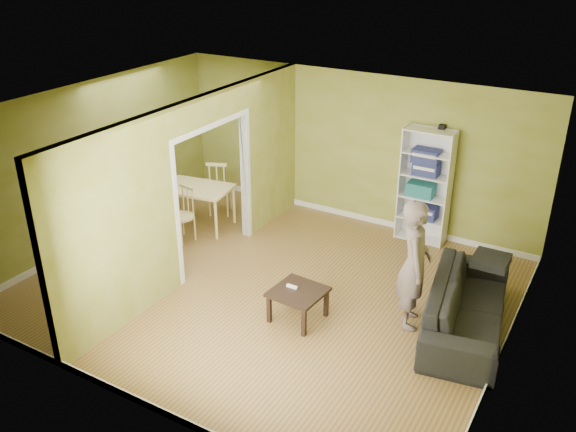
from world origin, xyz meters
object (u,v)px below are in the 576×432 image
object	(u,v)px
bookshelf	(426,185)
dining_table	(197,191)
sofa	(468,299)
person	(415,254)
coffee_table	(298,295)
chair_near	(181,215)
chair_left	(163,192)
chair_far	(220,186)

from	to	relation	value
bookshelf	dining_table	distance (m)	3.82
sofa	bookshelf	distance (m)	2.59
sofa	bookshelf	bearing A→B (deg)	22.37
person	dining_table	bearing A→B (deg)	56.95
coffee_table	dining_table	distance (m)	3.29
bookshelf	chair_near	size ratio (longest dim) A/B	2.05
person	chair_near	world-z (taller)	person
chair_near	coffee_table	bearing A→B (deg)	-10.52
sofa	coffee_table	world-z (taller)	sofa
chair_left	bookshelf	bearing A→B (deg)	124.56
chair_far	chair_left	bearing A→B (deg)	9.01
sofa	dining_table	xyz separation A→B (m)	(-4.83, 0.67, 0.20)
chair_left	chair_near	xyz separation A→B (m)	(0.95, -0.65, 0.03)
dining_table	chair_left	bearing A→B (deg)	174.85
chair_left	chair_far	size ratio (longest dim) A/B	0.85
sofa	chair_near	distance (m)	4.71
sofa	dining_table	distance (m)	4.88
dining_table	person	bearing A→B (deg)	-12.43
dining_table	chair_left	world-z (taller)	chair_left
bookshelf	chair_left	world-z (taller)	bookshelf
chair_left	chair_far	distance (m)	1.01
person	sofa	bearing A→B (deg)	-90.36
person	bookshelf	bearing A→B (deg)	-5.09
chair_left	person	bearing A→B (deg)	95.14
sofa	person	xyz separation A→B (m)	(-0.66, -0.24, 0.57)
coffee_table	chair_far	distance (m)	3.61
sofa	chair_near	world-z (taller)	chair_near
person	coffee_table	world-z (taller)	person
coffee_table	chair_left	xyz separation A→B (m)	(-3.70, 1.66, 0.07)
sofa	person	size ratio (longest dim) A/B	1.14
chair_far	dining_table	bearing A→B (deg)	63.82
chair_left	chair_near	world-z (taller)	chair_near
person	chair_near	size ratio (longest dim) A/B	2.19
person	dining_table	distance (m)	4.29
coffee_table	bookshelf	bearing A→B (deg)	78.51
sofa	chair_near	bearing A→B (deg)	79.61
sofa	person	bearing A→B (deg)	101.03
bookshelf	chair_far	world-z (taller)	bookshelf
sofa	dining_table	world-z (taller)	sofa
bookshelf	person	bearing A→B (deg)	-74.46
dining_table	bookshelf	bearing A→B (deg)	23.10
person	chair_near	bearing A→B (deg)	64.58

